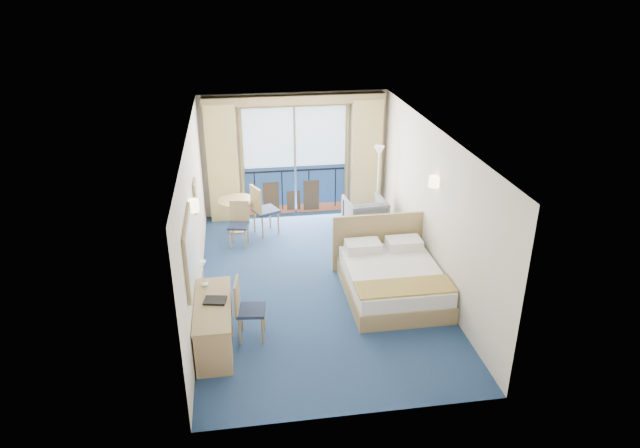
{
  "coord_description": "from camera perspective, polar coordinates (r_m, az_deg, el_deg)",
  "views": [
    {
      "loc": [
        -1.26,
        -8.59,
        5.09
      ],
      "look_at": [
        0.09,
        0.2,
        1.05
      ],
      "focal_mm": 32.0,
      "sensor_mm": 36.0,
      "label": 1
    }
  ],
  "objects": [
    {
      "name": "wall_print",
      "position": [
        9.72,
        -12.34,
        2.78
      ],
      "size": [
        0.04,
        0.42,
        0.52
      ],
      "color": "#9F8656",
      "rests_on": "room_walls"
    },
    {
      "name": "table_chair_b",
      "position": [
        11.38,
        -8.11,
        0.33
      ],
      "size": [
        0.45,
        0.45,
        0.88
      ],
      "rotation": [
        0.0,
        0.0,
        -0.2
      ],
      "color": "#1C2742",
      "rests_on": "ground"
    },
    {
      "name": "phone",
      "position": [
        10.74,
        8.41,
        -0.51
      ],
      "size": [
        0.24,
        0.21,
        0.09
      ],
      "primitive_type": "cube",
      "rotation": [
        0.0,
        0.0,
        0.3
      ],
      "color": "silver",
      "rests_on": "nightstand"
    },
    {
      "name": "mirror",
      "position": [
        7.96,
        -12.93,
        -2.67
      ],
      "size": [
        0.05,
        1.25,
        0.95
      ],
      "color": "#9F8656",
      "rests_on": "room_walls"
    },
    {
      "name": "sconce_left",
      "position": [
        8.65,
        -12.58,
        1.8
      ],
      "size": [
        0.18,
        0.18,
        0.18
      ],
      "primitive_type": "cylinder",
      "color": "#FFEBB2",
      "rests_on": "room_walls"
    },
    {
      "name": "sconce_right",
      "position": [
        9.59,
        11.35,
        4.17
      ],
      "size": [
        0.18,
        0.18,
        0.18
      ],
      "primitive_type": "cylinder",
      "color": "#FFEBB2",
      "rests_on": "room_walls"
    },
    {
      "name": "armchair",
      "position": [
        11.88,
        4.51,
        0.92
      ],
      "size": [
        0.87,
        0.89,
        0.74
      ],
      "primitive_type": "imported",
      "rotation": [
        0.0,
        0.0,
        3.24
      ],
      "color": "#4B4F5C",
      "rests_on": "ground"
    },
    {
      "name": "desk_chair",
      "position": [
        8.51,
        -7.5,
        -8.11
      ],
      "size": [
        0.47,
        0.46,
        0.96
      ],
      "rotation": [
        0.0,
        0.0,
        1.45
      ],
      "color": "#1C2742",
      "rests_on": "ground"
    },
    {
      "name": "room_walls",
      "position": [
        9.29,
        -0.35,
        3.53
      ],
      "size": [
        4.04,
        6.54,
        2.72
      ],
      "color": "silver",
      "rests_on": "ground"
    },
    {
      "name": "floor",
      "position": [
        10.07,
        -0.33,
        -5.97
      ],
      "size": [
        6.5,
        6.5,
        0.0
      ],
      "primitive_type": "plane",
      "color": "navy",
      "rests_on": "ground"
    },
    {
      "name": "table_chair_a",
      "position": [
        11.7,
        -5.85,
        1.68
      ],
      "size": [
        0.61,
        0.6,
        1.05
      ],
      "rotation": [
        0.0,
        0.0,
        1.98
      ],
      "color": "#1C2742",
      "rests_on": "ground"
    },
    {
      "name": "pelmet",
      "position": [
        12.02,
        -2.57,
        12.33
      ],
      "size": [
        3.8,
        0.25,
        0.18
      ],
      "primitive_type": "cube",
      "color": "#9F8656",
      "rests_on": "room_walls"
    },
    {
      "name": "round_table",
      "position": [
        11.96,
        -8.31,
        1.68
      ],
      "size": [
        0.76,
        0.76,
        0.69
      ],
      "color": "#9F8656",
      "rests_on": "ground"
    },
    {
      "name": "bed",
      "position": [
        9.7,
        7.19,
        -5.39
      ],
      "size": [
        1.7,
        2.02,
        1.07
      ],
      "color": "#9F8656",
      "rests_on": "ground"
    },
    {
      "name": "desk_lamp",
      "position": [
        8.63,
        -11.61,
        -4.34
      ],
      "size": [
        0.11,
        0.11,
        0.4
      ],
      "color": "silver",
      "rests_on": "desk"
    },
    {
      "name": "curtain_right",
      "position": [
        12.59,
        4.63,
        6.68
      ],
      "size": [
        0.65,
        0.22,
        2.55
      ],
      "primitive_type": "cube",
      "color": "#D8BB77",
      "rests_on": "room_walls"
    },
    {
      "name": "folder",
      "position": [
        8.36,
        -10.45,
        -7.52
      ],
      "size": [
        0.35,
        0.29,
        0.03
      ],
      "primitive_type": "cube",
      "rotation": [
        0.0,
        0.0,
        -0.19
      ],
      "color": "black",
      "rests_on": "desk"
    },
    {
      "name": "balcony_door",
      "position": [
        12.51,
        -2.54,
        6.0
      ],
      "size": [
        2.36,
        0.03,
        2.52
      ],
      "color": "navy",
      "rests_on": "room_walls"
    },
    {
      "name": "floor_lamp",
      "position": [
        11.94,
        5.89,
        5.82
      ],
      "size": [
        0.24,
        0.24,
        1.73
      ],
      "color": "silver",
      "rests_on": "ground"
    },
    {
      "name": "nightstand",
      "position": [
        10.91,
        8.3,
        -2.0
      ],
      "size": [
        0.43,
        0.41,
        0.57
      ],
      "primitive_type": "cube",
      "color": "#A17C55",
      "rests_on": "ground"
    },
    {
      "name": "curtain_left",
      "position": [
        12.27,
        -9.69,
        5.94
      ],
      "size": [
        0.65,
        0.22,
        2.55
      ],
      "primitive_type": "cube",
      "color": "#D8BB77",
      "rests_on": "room_walls"
    },
    {
      "name": "desk",
      "position": [
        8.16,
        -10.61,
        -11.21
      ],
      "size": [
        0.52,
        1.51,
        0.71
      ],
      "color": "#9F8656",
      "rests_on": "ground"
    }
  ]
}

